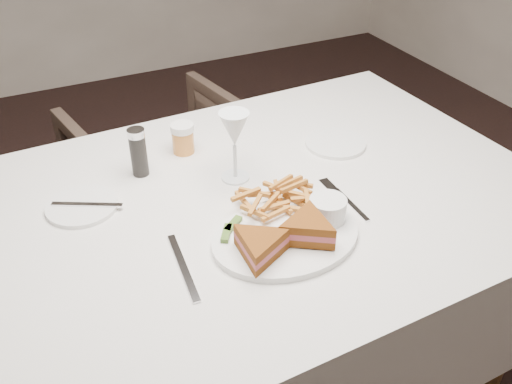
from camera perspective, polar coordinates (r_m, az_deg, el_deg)
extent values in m
cube|color=silver|center=(1.56, -0.82, -11.99)|extent=(1.45, 1.00, 0.75)
imported|color=#44342A|center=(2.22, -8.69, 1.89)|extent=(0.72, 0.69, 0.64)
ellipsoid|color=white|center=(1.19, 2.99, -4.51)|extent=(0.33, 0.26, 0.01)
cube|color=silver|center=(1.14, -7.29, -7.44)|extent=(0.03, 0.21, 0.00)
cylinder|color=white|center=(1.34, -17.01, -1.35)|extent=(0.16, 0.16, 0.01)
cylinder|color=white|center=(1.53, 7.95, 4.83)|extent=(0.16, 0.16, 0.01)
cylinder|color=black|center=(1.40, -11.68, 3.92)|extent=(0.04, 0.04, 0.12)
cylinder|color=#CB7A30|center=(1.48, -7.32, 5.35)|extent=(0.06, 0.06, 0.08)
cube|color=#436623|center=(1.20, -2.31, -3.26)|extent=(0.05, 0.05, 0.01)
cube|color=#436623|center=(1.18, -2.98, -4.13)|extent=(0.04, 0.05, 0.01)
cylinder|color=white|center=(1.22, 7.16, -1.71)|extent=(0.08, 0.08, 0.05)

